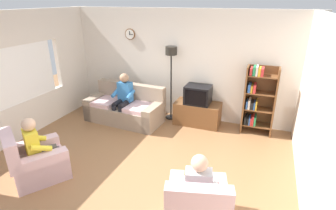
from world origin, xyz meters
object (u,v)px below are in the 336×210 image
at_px(armchair_near_window, 36,162).
at_px(person_in_right_armchair, 198,185).
at_px(tv_stand, 197,113).
at_px(couch, 125,109).
at_px(bookshelf, 257,99).
at_px(person_on_couch, 123,96).
at_px(armchair_near_bookshelf, 197,209).
at_px(floor_lamp, 171,63).
at_px(person_in_left_armchair, 39,145).
at_px(tv, 198,95).

distance_m(armchair_near_window, person_in_right_armchair, 2.86).
height_order(tv_stand, armchair_near_window, armchair_near_window).
xyz_separation_m(couch, bookshelf, (3.09, 0.53, 0.50)).
height_order(couch, person_in_right_armchair, person_in_right_armchair).
height_order(armchair_near_window, person_on_couch, person_on_couch).
xyz_separation_m(tv_stand, person_on_couch, (-1.73, -0.57, 0.42)).
bearing_deg(armchair_near_bookshelf, person_in_right_armchair, 104.95).
distance_m(bookshelf, person_in_right_armchair, 3.15).
relative_size(floor_lamp, person_in_left_armchair, 1.65).
bearing_deg(armchair_near_window, person_in_left_armchair, 56.20).
bearing_deg(tv, person_on_couch, -162.42).
bearing_deg(armchair_near_bookshelf, armchair_near_window, 178.64).
xyz_separation_m(bookshelf, person_in_left_armchair, (-3.33, -3.04, -0.21)).
xyz_separation_m(bookshelf, armchair_near_window, (-3.38, -3.11, -0.52)).
relative_size(bookshelf, floor_lamp, 0.85).
relative_size(tv_stand, armchair_near_bookshelf, 1.04).
xyz_separation_m(armchair_near_window, person_in_right_armchair, (2.85, 0.02, 0.32)).
xyz_separation_m(armchair_near_bookshelf, person_in_right_armchair, (-0.02, 0.09, 0.32)).
xyz_separation_m(person_on_couch, person_in_right_armchair, (2.53, -2.45, -0.09)).
bearing_deg(tv_stand, couch, -165.25).
bearing_deg(armchair_near_window, tv, 56.00).
xyz_separation_m(bookshelf, person_on_couch, (-3.07, -0.64, -0.11)).
bearing_deg(couch, floor_lamp, 28.73).
height_order(tv_stand, bookshelf, bookshelf).
bearing_deg(floor_lamp, armchair_near_window, -112.57).
distance_m(tv, bookshelf, 1.34).
relative_size(tv_stand, person_in_left_armchair, 0.98).
bearing_deg(person_in_right_armchair, person_in_left_armchair, 178.85).
xyz_separation_m(floor_lamp, armchair_near_bookshelf, (1.56, -3.21, -1.16)).
bearing_deg(person_in_left_armchair, couch, 84.67).
xyz_separation_m(tv, armchair_near_window, (-2.04, -3.02, -0.48)).
xyz_separation_m(armchair_near_bookshelf, person_in_left_armchair, (-2.82, 0.14, 0.32)).
height_order(couch, person_in_left_armchair, person_in_left_armchair).
xyz_separation_m(armchair_near_window, armchair_near_bookshelf, (2.87, -0.07, 0.00)).
bearing_deg(couch, tv_stand, 14.75).
xyz_separation_m(tv_stand, armchair_near_bookshelf, (0.83, -3.11, 0.01)).
xyz_separation_m(tv_stand, tv, (0.00, -0.02, 0.50)).
distance_m(bookshelf, armchair_near_window, 4.62).
xyz_separation_m(tv, person_in_left_armchair, (-1.99, -2.95, -0.17)).
relative_size(couch, person_in_right_armchair, 1.74).
distance_m(bookshelf, person_in_left_armchair, 4.51).
relative_size(couch, armchair_near_bookshelf, 1.85).
distance_m(tv_stand, person_in_left_armchair, 3.59).
relative_size(armchair_near_window, armchair_near_bookshelf, 1.11).
distance_m(bookshelf, armchair_near_bookshelf, 3.27).
height_order(tv_stand, armchair_near_bookshelf, armchair_near_bookshelf).
distance_m(couch, person_in_left_armchair, 2.54).
bearing_deg(bookshelf, floor_lamp, 179.19).
relative_size(bookshelf, person_in_left_armchair, 1.40).
relative_size(tv_stand, bookshelf, 0.70).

